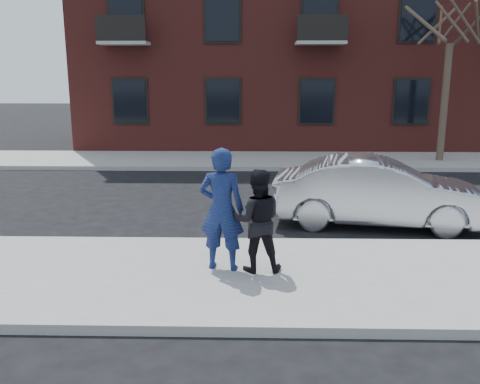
{
  "coord_description": "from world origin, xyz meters",
  "views": [
    {
      "loc": [
        -2.52,
        -7.92,
        3.31
      ],
      "look_at": [
        -2.71,
        0.4,
        1.36
      ],
      "focal_mm": 38.0,
      "sensor_mm": 36.0,
      "label": 1
    }
  ],
  "objects_px": {
    "silver_sedan": "(379,192)",
    "man_peacoat": "(257,221)",
    "street_tree": "(453,8)",
    "man_hoodie": "(222,209)"
  },
  "relations": [
    {
      "from": "silver_sedan",
      "to": "man_peacoat",
      "type": "bearing_deg",
      "value": 147.41
    },
    {
      "from": "street_tree",
      "to": "man_hoodie",
      "type": "xyz_separation_m",
      "value": [
        -7.5,
        -10.99,
        -4.36
      ]
    },
    {
      "from": "man_hoodie",
      "to": "man_peacoat",
      "type": "bearing_deg",
      "value": -176.18
    },
    {
      "from": "man_hoodie",
      "to": "man_peacoat",
      "type": "relative_size",
      "value": 1.2
    },
    {
      "from": "silver_sedan",
      "to": "man_hoodie",
      "type": "xyz_separation_m",
      "value": [
        -3.28,
        -3.02,
        0.4
      ]
    },
    {
      "from": "man_peacoat",
      "to": "silver_sedan",
      "type": "bearing_deg",
      "value": -133.71
    },
    {
      "from": "silver_sedan",
      "to": "man_hoodie",
      "type": "relative_size",
      "value": 2.27
    },
    {
      "from": "street_tree",
      "to": "man_peacoat",
      "type": "relative_size",
      "value": 4.03
    },
    {
      "from": "street_tree",
      "to": "man_hoodie",
      "type": "bearing_deg",
      "value": -124.32
    },
    {
      "from": "street_tree",
      "to": "man_peacoat",
      "type": "height_order",
      "value": "street_tree"
    }
  ]
}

